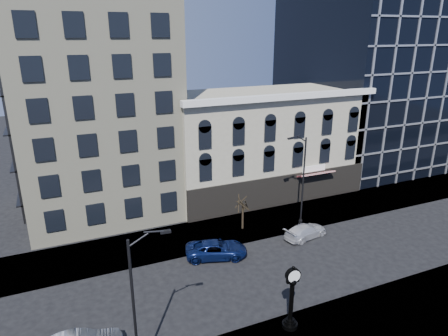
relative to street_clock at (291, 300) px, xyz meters
name	(u,v)px	position (x,y,z in m)	size (l,w,h in m)	color
ground	(221,285)	(-2.31, 6.13, -2.19)	(160.00, 160.00, 0.00)	black
sidewalk_far	(188,238)	(-2.31, 14.13, -2.13)	(160.00, 6.00, 0.12)	gray
cream_tower	(86,22)	(-8.42, 25.01, 17.13)	(15.90, 15.40, 42.50)	#C0BB9A
victorian_row	(262,143)	(9.69, 22.02, 3.81)	(22.60, 11.19, 12.50)	#ADA78F
glass_office	(371,65)	(29.69, 27.03, 11.81)	(20.00, 20.15, 28.00)	black
street_clock	(291,300)	(0.00, 0.00, 0.00)	(1.04, 1.04, 4.58)	black
street_lamp_near	(143,268)	(-9.22, 0.06, 4.74)	(2.34, 0.49, 9.02)	black
street_lamp_far	(299,157)	(8.35, 12.20, 5.09)	(2.45, 0.59, 9.49)	black
bare_tree_far	(243,199)	(3.22, 13.69, 1.07)	(2.43, 2.43, 4.17)	black
car_far_a	(216,249)	(-1.06, 10.03, -1.46)	(2.43, 5.28, 1.47)	#0C194C
car_far_b	(306,231)	(7.98, 9.88, -1.53)	(1.84, 4.52, 1.31)	silver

